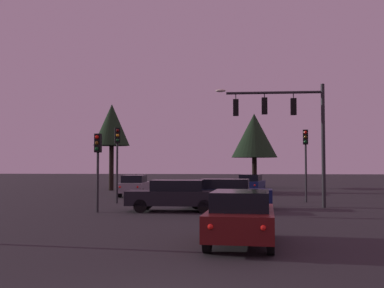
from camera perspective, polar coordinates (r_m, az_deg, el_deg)
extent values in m
plane|color=#262326|center=(31.86, 3.23, -6.69)|extent=(168.00, 168.00, 0.00)
cylinder|color=#232326|center=(25.13, 16.07, -0.18)|extent=(0.20, 0.20, 6.57)
cylinder|color=#232326|center=(25.06, 10.19, 6.33)|extent=(5.12, 0.16, 0.14)
ellipsoid|color=#F4EACC|center=(25.00, 3.61, 6.66)|extent=(0.56, 0.28, 0.16)
cylinder|color=#232326|center=(25.15, 12.53, 5.95)|extent=(0.05, 0.05, 0.32)
cube|color=black|center=(25.06, 12.55, 4.58)|extent=(0.30, 0.24, 0.90)
sphere|color=red|center=(25.24, 12.50, 5.17)|extent=(0.18, 0.18, 0.18)
sphere|color=#56380C|center=(25.20, 12.51, 4.54)|extent=(0.18, 0.18, 0.18)
sphere|color=#0C4219|center=(25.17, 12.51, 3.90)|extent=(0.18, 0.18, 0.18)
cylinder|color=#232326|center=(25.00, 9.02, 6.03)|extent=(0.05, 0.05, 0.26)
cube|color=black|center=(24.92, 9.03, 4.71)|extent=(0.30, 0.24, 0.90)
sphere|color=red|center=(25.10, 9.01, 5.31)|extent=(0.18, 0.18, 0.18)
sphere|color=#56380C|center=(25.06, 9.01, 4.67)|extent=(0.18, 0.18, 0.18)
sphere|color=#0C4219|center=(25.03, 9.02, 4.04)|extent=(0.18, 0.18, 0.18)
cylinder|color=#232326|center=(24.94, 5.48, 5.95)|extent=(0.05, 0.05, 0.33)
cube|color=black|center=(24.86, 5.49, 4.55)|extent=(0.30, 0.24, 0.90)
sphere|color=red|center=(25.03, 5.49, 5.14)|extent=(0.18, 0.18, 0.18)
sphere|color=#56380C|center=(25.00, 5.49, 4.51)|extent=(0.18, 0.18, 0.18)
sphere|color=#0C4219|center=(24.96, 5.49, 3.87)|extent=(0.18, 0.18, 0.18)
cylinder|color=#232326|center=(22.28, -11.69, -4.70)|extent=(0.12, 0.12, 2.85)
cube|color=black|center=(22.29, -11.65, 0.12)|extent=(0.33, 0.28, 0.90)
sphere|color=red|center=(22.18, -11.79, 0.86)|extent=(0.18, 0.18, 0.18)
sphere|color=#56380C|center=(22.16, -11.79, 0.13)|extent=(0.18, 0.18, 0.18)
sphere|color=#0C4219|center=(22.15, -11.80, -0.59)|extent=(0.18, 0.18, 0.18)
cylinder|color=#232326|center=(28.59, 14.03, -3.56)|extent=(0.12, 0.12, 3.50)
cube|color=black|center=(28.64, 13.98, 0.84)|extent=(0.34, 0.30, 0.90)
sphere|color=red|center=(28.52, 13.96, 1.42)|extent=(0.18, 0.18, 0.18)
sphere|color=#56380C|center=(28.50, 13.97, 0.86)|extent=(0.18, 0.18, 0.18)
sphere|color=#0C4219|center=(28.48, 13.98, 0.30)|extent=(0.18, 0.18, 0.18)
cylinder|color=#232326|center=(27.36, -9.34, -3.59)|extent=(0.12, 0.12, 3.55)
cube|color=black|center=(27.41, -9.30, 1.07)|extent=(0.37, 0.33, 0.90)
sphere|color=#4C0A0A|center=(27.29, -9.26, 1.67)|extent=(0.18, 0.18, 0.18)
sphere|color=#F9A319|center=(27.27, -9.27, 1.08)|extent=(0.18, 0.18, 0.18)
sphere|color=#0C4219|center=(27.26, -9.27, 0.50)|extent=(0.18, 0.18, 0.18)
cube|color=#4C0F0F|center=(13.10, 6.17, -9.57)|extent=(2.09, 4.10, 0.68)
cube|color=black|center=(12.89, 6.12, -7.01)|extent=(1.70, 2.26, 0.52)
cylinder|color=black|center=(14.51, 3.27, -10.26)|extent=(0.25, 0.65, 0.64)
cylinder|color=black|center=(14.43, 9.68, -10.27)|extent=(0.25, 0.65, 0.64)
cylinder|color=black|center=(11.93, 1.91, -11.93)|extent=(0.25, 0.65, 0.64)
cylinder|color=black|center=(11.83, 9.76, -11.97)|extent=(0.25, 0.65, 0.64)
sphere|color=red|center=(11.17, 2.32, -10.28)|extent=(0.14, 0.14, 0.14)
sphere|color=red|center=(11.08, 8.88, -10.31)|extent=(0.14, 0.14, 0.14)
cube|color=#0F1947|center=(23.95, 4.51, -6.44)|extent=(4.69, 2.12, 0.68)
cube|color=black|center=(23.93, 4.14, -5.00)|extent=(2.58, 1.71, 0.52)
cylinder|color=black|center=(24.66, 8.18, -7.10)|extent=(0.65, 0.25, 0.64)
cylinder|color=black|center=(23.11, 8.08, -7.40)|extent=(0.65, 0.25, 0.64)
cylinder|color=black|center=(24.92, 1.20, -7.08)|extent=(0.65, 0.25, 0.64)
cylinder|color=black|center=(23.39, 0.63, -7.37)|extent=(0.65, 0.25, 0.64)
sphere|color=red|center=(24.86, -0.66, -6.07)|extent=(0.14, 0.14, 0.14)
sphere|color=red|center=(23.65, -1.20, -6.25)|extent=(0.14, 0.14, 0.14)
cube|color=black|center=(22.30, -2.24, -6.72)|extent=(4.57, 1.82, 0.68)
cube|color=black|center=(22.25, -1.85, -5.18)|extent=(2.47, 1.55, 0.52)
cylinder|color=black|center=(21.78, -6.46, -7.70)|extent=(0.64, 0.20, 0.64)
cylinder|color=black|center=(23.33, -5.71, -7.37)|extent=(0.64, 0.20, 0.64)
cylinder|color=black|center=(21.41, 1.55, -7.80)|extent=(0.64, 0.20, 0.64)
cylinder|color=black|center=(22.99, 1.76, -7.45)|extent=(0.64, 0.20, 0.64)
sphere|color=red|center=(21.52, 3.67, -6.60)|extent=(0.14, 0.14, 0.14)
sphere|color=red|center=(22.76, 3.72, -6.38)|extent=(0.14, 0.14, 0.14)
cube|color=gray|center=(33.45, -7.16, -5.35)|extent=(1.83, 4.37, 0.68)
cube|color=black|center=(33.28, -7.21, -4.33)|extent=(1.54, 2.38, 0.52)
cylinder|color=black|center=(35.02, -7.96, -5.78)|extent=(0.22, 0.64, 0.64)
cylinder|color=black|center=(34.75, -5.49, -5.82)|extent=(0.22, 0.64, 0.64)
cylinder|color=black|center=(32.23, -8.98, -6.04)|extent=(0.22, 0.64, 0.64)
cylinder|color=black|center=(31.93, -6.30, -6.09)|extent=(0.22, 0.64, 0.64)
sphere|color=red|center=(31.44, -8.99, -5.33)|extent=(0.14, 0.14, 0.14)
sphere|color=red|center=(31.20, -6.82, -5.36)|extent=(0.14, 0.14, 0.14)
cube|color=#0F1947|center=(36.34, 7.38, -5.13)|extent=(2.51, 4.42, 0.68)
cube|color=black|center=(36.17, 7.34, -4.19)|extent=(1.90, 2.49, 0.52)
cylinder|color=black|center=(37.83, 6.57, -5.55)|extent=(0.32, 0.67, 0.64)
cylinder|color=black|center=(37.60, 8.87, -5.56)|extent=(0.32, 0.67, 0.64)
cylinder|color=black|center=(35.14, 5.80, -5.78)|extent=(0.32, 0.67, 0.64)
cylinder|color=black|center=(34.89, 8.27, -5.79)|extent=(0.32, 0.67, 0.64)
sphere|color=red|center=(34.38, 5.83, -5.11)|extent=(0.14, 0.14, 0.14)
sphere|color=red|center=(34.18, 7.83, -5.12)|extent=(0.14, 0.14, 0.14)
cylinder|color=black|center=(41.35, -10.03, -2.96)|extent=(0.41, 0.41, 3.99)
cone|color=black|center=(41.51, -9.99, 2.38)|extent=(3.21, 3.21, 3.73)
cylinder|color=black|center=(45.73, 7.80, -3.56)|extent=(0.48, 0.48, 3.01)
cone|color=black|center=(45.82, 7.77, 1.06)|extent=(4.54, 4.54, 4.37)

